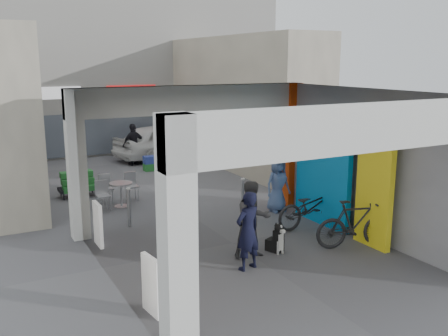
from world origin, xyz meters
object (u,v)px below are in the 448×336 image
produce_stand (78,187)px  man_elderly (278,185)px  man_with_dog (248,231)px  man_back_turned (253,220)px  man_crates (134,145)px  cafe_set (115,195)px  border_collie (277,240)px  white_van (164,141)px  bicycle_front (311,207)px  bicycle_rear (355,224)px

produce_stand → man_elderly: (4.57, -4.15, 0.45)m
man_with_dog → man_back_turned: bearing=-143.6°
man_back_turned → man_elderly: bearing=55.0°
man_crates → cafe_set: bearing=54.8°
border_collie → white_van: size_ratio=0.16×
bicycle_front → border_collie: bearing=119.7°
produce_stand → man_with_dog: bearing=-85.2°
cafe_set → man_elderly: man_elderly is taller
produce_stand → white_van: (4.60, 4.61, 0.44)m
man_elderly → border_collie: bearing=-125.1°
bicycle_rear → man_back_turned: bearing=92.4°
produce_stand → bicycle_front: bearing=-60.7°
man_back_turned → bicycle_rear: (2.31, -0.59, -0.28)m
border_collie → man_crates: size_ratio=0.42×
border_collie → man_elderly: man_elderly is taller
border_collie → man_with_dog: bearing=-179.3°
cafe_set → man_back_turned: bearing=-74.1°
cafe_set → bicycle_rear: bicycle_rear is taller
border_collie → man_elderly: size_ratio=0.46×
cafe_set → white_van: (3.84, 6.03, 0.45)m
produce_stand → man_crates: 4.80m
produce_stand → border_collie: produce_stand is taller
cafe_set → man_with_dog: (1.08, -5.74, 0.51)m
cafe_set → bicycle_rear: 6.97m
border_collie → bicycle_front: bicycle_front is taller
man_elderly → man_back_turned: bearing=-133.7°
cafe_set → man_crates: bearing=66.5°
man_back_turned → cafe_set: bearing=113.6°
bicycle_rear → cafe_set: bearing=49.8°
white_van → border_collie: bearing=156.7°
border_collie → white_van: (1.74, 11.31, 0.46)m
border_collie → produce_stand: bearing=89.1°
man_back_turned → bicycle_front: 2.54m
man_crates → white_van: man_crates is taller
man_back_turned → white_van: (2.34, 11.28, -0.08)m
cafe_set → white_van: white_van is taller
man_with_dog → white_van: man_with_dog is taller
cafe_set → man_with_dog: 5.87m
man_with_dog → bicycle_rear: man_with_dog is taller
produce_stand → man_crates: (2.99, 3.72, 0.53)m
bicycle_rear → white_van: white_van is taller
man_elderly → man_crates: size_ratio=0.91×
produce_stand → white_van: size_ratio=0.26×
border_collie → man_with_dog: size_ratio=0.44×
cafe_set → bicycle_front: bicycle_front is taller
produce_stand → man_elderly: size_ratio=0.76×
border_collie → man_with_dog: (-1.02, -0.47, 0.53)m
man_crates → bicycle_front: size_ratio=0.83×
bicycle_front → man_back_turned: bearing=112.1°
man_elderly → produce_stand: bearing=136.7°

